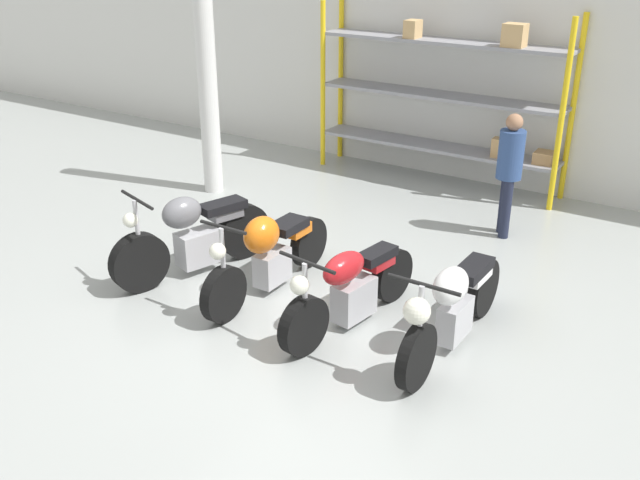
# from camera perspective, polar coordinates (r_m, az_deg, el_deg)

# --- Properties ---
(ground_plane) EXTENTS (30.00, 30.00, 0.00)m
(ground_plane) POSITION_cam_1_polar(r_m,az_deg,el_deg) (7.44, -1.69, -5.99)
(ground_plane) COLOR #9EA3A0
(back_wall) EXTENTS (30.00, 0.08, 3.60)m
(back_wall) POSITION_cam_1_polar(r_m,az_deg,el_deg) (11.12, 13.47, 13.44)
(back_wall) COLOR silver
(back_wall) RESTS_ON ground_plane
(shelving_rack) EXTENTS (3.90, 0.63, 2.64)m
(shelving_rack) POSITION_cam_1_polar(r_m,az_deg,el_deg) (11.03, 10.16, 11.40)
(shelving_rack) COLOR yellow
(shelving_rack) RESTS_ON ground_plane
(support_pillar) EXTENTS (0.28, 0.28, 3.60)m
(support_pillar) POSITION_cam_1_polar(r_m,az_deg,el_deg) (10.52, -9.05, 13.22)
(support_pillar) COLOR silver
(support_pillar) RESTS_ON ground_plane
(motorcycle_grey) EXTENTS (0.89, 1.99, 1.07)m
(motorcycle_grey) POSITION_cam_1_polar(r_m,az_deg,el_deg) (8.24, -10.07, 0.29)
(motorcycle_grey) COLOR black
(motorcycle_grey) RESTS_ON ground_plane
(motorcycle_orange) EXTENTS (0.57, 2.13, 1.03)m
(motorcycle_orange) POSITION_cam_1_polar(r_m,az_deg,el_deg) (7.71, -4.14, -1.04)
(motorcycle_orange) COLOR black
(motorcycle_orange) RESTS_ON ground_plane
(motorcycle_red) EXTENTS (0.66, 1.98, 0.95)m
(motorcycle_red) POSITION_cam_1_polar(r_m,az_deg,el_deg) (7.08, 2.46, -3.87)
(motorcycle_red) COLOR black
(motorcycle_red) RESTS_ON ground_plane
(motorcycle_white) EXTENTS (0.66, 2.14, 1.00)m
(motorcycle_white) POSITION_cam_1_polar(r_m,az_deg,el_deg) (6.76, 10.57, -5.16)
(motorcycle_white) COLOR black
(motorcycle_white) RESTS_ON ground_plane
(person_browsing) EXTENTS (0.43, 0.43, 1.60)m
(person_browsing) POSITION_cam_1_polar(r_m,az_deg,el_deg) (9.28, 14.93, 5.75)
(person_browsing) COLOR #1E2338
(person_browsing) RESTS_ON ground_plane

